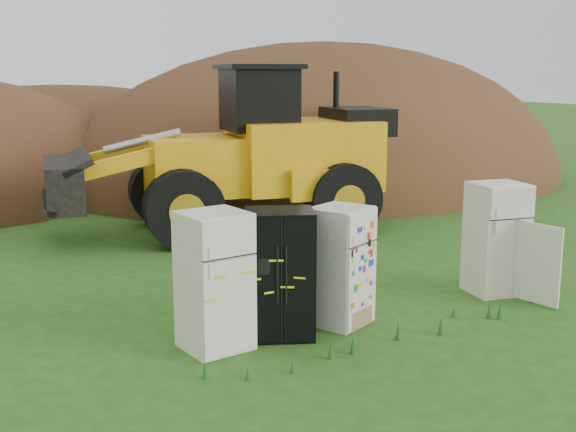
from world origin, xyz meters
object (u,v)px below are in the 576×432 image
fridge_open_door (496,238)px  fridge_sticker (340,266)px  fridge_black_side (280,274)px  wheel_loader (219,150)px  fridge_leftmost (214,281)px

fridge_open_door → fridge_sticker: bearing=-168.2°
fridge_black_side → fridge_open_door: fridge_open_door is taller
wheel_loader → fridge_leftmost: bearing=-104.2°
fridge_leftmost → fridge_open_door: (4.90, -0.03, -0.00)m
fridge_black_side → fridge_leftmost: bearing=-156.6°
fridge_open_door → wheel_loader: (-2.03, 6.25, 0.94)m
fridge_black_side → fridge_sticker: (0.97, 0.00, -0.03)m
wheel_loader → fridge_sticker: bearing=-88.2°
fridge_leftmost → fridge_open_door: size_ratio=1.00×
fridge_sticker → wheel_loader: (0.97, 6.24, 0.99)m
fridge_leftmost → wheel_loader: bearing=59.3°
fridge_sticker → wheel_loader: size_ratio=0.22×
fridge_sticker → wheel_loader: 6.40m
fridge_black_side → wheel_loader: size_ratio=0.23×
fridge_black_side → fridge_open_door: (3.96, -0.01, 0.03)m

